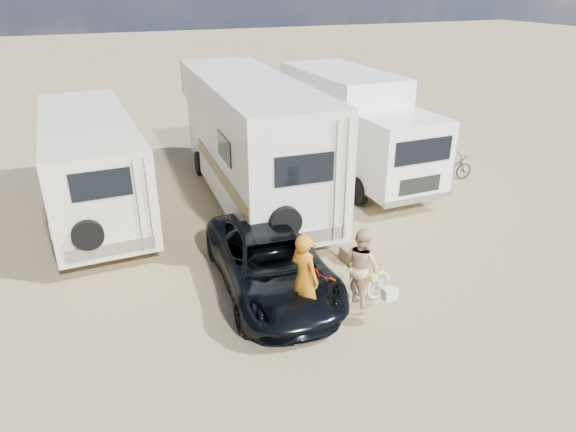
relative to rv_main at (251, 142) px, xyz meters
name	(u,v)px	position (x,y,z in m)	size (l,w,h in m)	color
ground	(350,304)	(0.05, -6.64, -1.94)	(140.00, 140.00, 0.00)	tan
rv_main	(251,142)	(0.00, 0.00, 0.00)	(2.68, 9.35, 3.88)	silver
rv_left	(93,168)	(-4.77, 0.60, -0.43)	(2.44, 7.92, 3.01)	beige
box_truck	(356,128)	(4.09, 0.56, -0.11)	(2.58, 7.74, 3.65)	white
dark_suv	(271,262)	(-1.34, -5.35, -1.25)	(2.29, 4.96, 1.38)	black
bike_man	(304,304)	(-1.22, -6.94, -1.41)	(0.70, 2.00, 1.05)	red
bike_woman	(360,286)	(0.18, -6.80, -1.39)	(0.52, 1.83, 1.10)	beige
rider_man	(304,285)	(-1.22, -6.94, -0.97)	(0.71, 0.47, 1.94)	orange
rider_woman	(361,273)	(0.18, -6.80, -1.06)	(0.85, 0.66, 1.75)	#D8B085
bike_parked	(449,168)	(7.03, -1.15, -1.46)	(0.64, 1.83, 0.96)	#242724
cooler	(265,265)	(-1.27, -4.69, -1.71)	(0.58, 0.42, 0.46)	#245784
crate	(351,254)	(1.01, -4.92, -1.76)	(0.45, 0.45, 0.36)	olive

